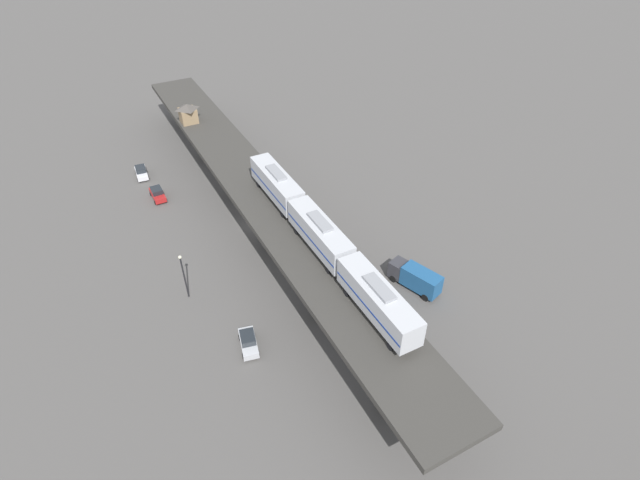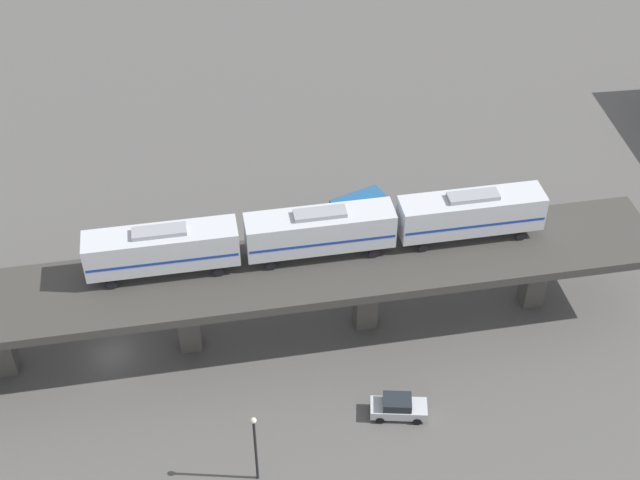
% 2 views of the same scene
% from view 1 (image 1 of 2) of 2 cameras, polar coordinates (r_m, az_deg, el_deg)
% --- Properties ---
extents(ground_plane, '(400.00, 400.00, 0.00)m').
position_cam_1_polar(ground_plane, '(78.02, -7.08, 1.82)').
color(ground_plane, '#514F4C').
extents(elevated_viaduct, '(13.47, 92.32, 7.31)m').
position_cam_1_polar(elevated_viaduct, '(74.60, -7.50, 5.76)').
color(elevated_viaduct, '#393733').
rests_on(elevated_viaduct, ground).
extents(subway_train, '(4.88, 37.30, 4.45)m').
position_cam_1_polar(subway_train, '(59.47, -0.00, 0.78)').
color(subway_train, silver).
rests_on(subway_train, elevated_viaduct).
extents(signal_hut, '(3.39, 3.39, 3.40)m').
position_cam_1_polar(signal_hut, '(93.73, -14.87, 13.88)').
color(signal_hut, '#8C7251').
rests_on(signal_hut, elevated_viaduct).
extents(street_car_white, '(2.42, 4.61, 1.89)m').
position_cam_1_polar(street_car_white, '(94.12, -19.75, 7.32)').
color(street_car_white, silver).
rests_on(street_car_white, ground).
extents(street_car_silver, '(2.91, 4.72, 1.89)m').
position_cam_1_polar(street_car_silver, '(59.67, -8.20, -11.41)').
color(street_car_silver, '#B7BABF').
rests_on(street_car_silver, ground).
extents(street_car_red, '(2.08, 4.46, 1.89)m').
position_cam_1_polar(street_car_red, '(87.05, -18.09, 5.06)').
color(street_car_red, '#AD1E1E').
rests_on(street_car_red, ground).
extents(delivery_truck, '(4.09, 7.54, 3.20)m').
position_cam_1_polar(delivery_truck, '(66.61, 10.86, -4.23)').
color(delivery_truck, '#333338').
rests_on(delivery_truck, ground).
extents(street_lamp, '(0.44, 0.44, 6.94)m').
position_cam_1_polar(street_lamp, '(64.88, -15.33, -3.66)').
color(street_lamp, black).
rests_on(street_lamp, ground).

